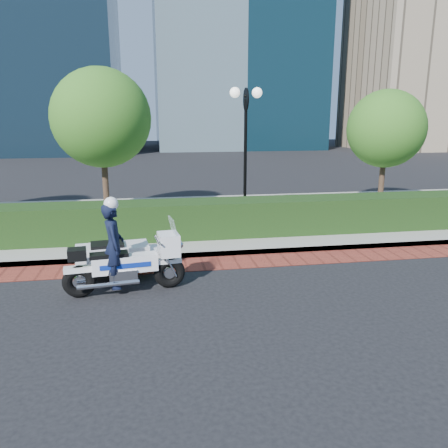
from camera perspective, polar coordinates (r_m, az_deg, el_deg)
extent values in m
plane|color=black|center=(9.38, 3.43, -7.90)|extent=(120.00, 120.00, 0.00)
cube|color=maroon|center=(10.75, 1.64, -4.97)|extent=(60.00, 1.00, 0.01)
cube|color=gray|center=(15.01, -1.68, 0.72)|extent=(60.00, 8.00, 0.15)
cube|color=black|center=(12.57, -0.19, 0.85)|extent=(18.00, 1.20, 1.00)
cylinder|color=black|center=(14.36, 2.71, 1.04)|extent=(0.30, 0.30, 0.30)
cylinder|color=black|center=(14.07, 2.79, 8.41)|extent=(0.10, 0.10, 3.70)
cylinder|color=black|center=(14.02, 2.88, 15.96)|extent=(0.04, 0.70, 0.70)
sphere|color=white|center=(13.96, 1.43, 16.80)|extent=(0.32, 0.32, 0.32)
sphere|color=white|center=(14.11, 4.34, 16.73)|extent=(0.32, 0.32, 0.32)
cylinder|color=#332319|center=(15.22, -15.19, 4.88)|extent=(0.20, 0.20, 2.17)
sphere|color=#376A1A|center=(15.06, -15.73, 13.19)|extent=(3.20, 3.20, 3.20)
cylinder|color=#332319|center=(17.38, 19.87, 5.19)|extent=(0.20, 0.20, 1.92)
sphere|color=#376A1A|center=(17.23, 20.41, 11.58)|extent=(2.80, 2.80, 2.80)
cube|color=gray|center=(56.32, 25.00, 23.35)|extent=(14.00, 12.00, 28.00)
torus|color=black|center=(9.07, -18.38, -7.16)|extent=(0.67, 0.28, 0.65)
torus|color=black|center=(9.17, -7.13, -6.31)|extent=(0.67, 0.28, 0.65)
cube|color=silver|center=(8.98, -12.81, -5.04)|extent=(1.32, 0.48, 0.34)
cube|color=silver|center=(9.06, -13.05, -6.49)|extent=(0.59, 0.46, 0.28)
cube|color=silver|center=(8.98, -7.24, -2.62)|extent=(0.46, 0.59, 0.45)
cube|color=silver|center=(8.91, -6.68, -0.43)|extent=(0.18, 0.51, 0.40)
cube|color=black|center=(8.91, -14.79, -3.98)|extent=(0.78, 0.39, 0.10)
cube|color=black|center=(8.89, -18.65, -3.75)|extent=(0.38, 0.36, 0.22)
cube|color=silver|center=(9.81, -14.31, -4.25)|extent=(1.61, 0.88, 0.55)
cube|color=black|center=(9.72, -15.00, -2.63)|extent=(0.75, 0.58, 0.08)
torus|color=black|center=(10.34, -14.92, -4.81)|extent=(0.51, 0.22, 0.50)
imported|color=black|center=(8.86, -14.22, -2.75)|extent=(0.49, 0.67, 1.71)
sphere|color=white|center=(8.67, -14.54, 2.55)|extent=(0.28, 0.28, 0.28)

